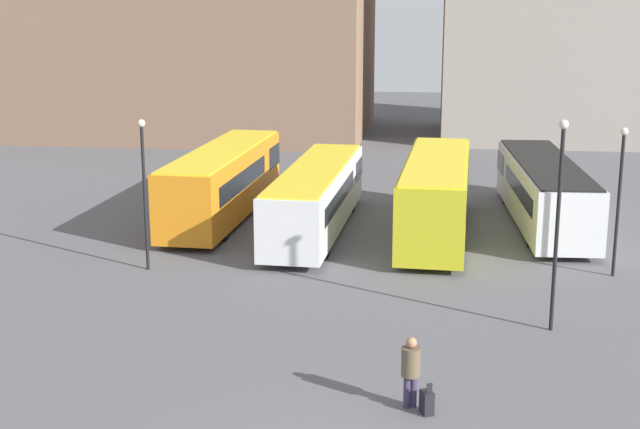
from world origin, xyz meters
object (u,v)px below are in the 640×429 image
Objects in this scene: traveler at (411,366)px; lamp_post_2 at (620,189)px; bus_2 at (436,193)px; lamp_post_0 at (144,182)px; lamp_post_1 at (558,211)px; suitcase at (427,402)px; bus_0 at (224,180)px; bus_1 at (316,196)px; bus_3 at (544,189)px.

lamp_post_2 is at bearing -54.99° from traveler.
lamp_post_2 reaches higher than bus_2.
lamp_post_0 is at bearing -175.41° from lamp_post_2.
lamp_post_1 is (3.49, -10.85, 1.93)m from bus_2.
lamp_post_1 is at bearing -54.98° from suitcase.
bus_0 is at bearing 1.85° from traveler.
lamp_post_1 is 6.51m from lamp_post_2.
traveler is (4.50, -16.62, -0.47)m from bus_1.
bus_1 is at bearing -110.61° from bus_0.
bus_2 is 0.94× the size of bus_3.
lamp_post_1 is at bearing 171.76° from bus_3.
lamp_post_2 is at bearing -125.85° from bus_2.
traveler is at bearing -45.86° from lamp_post_0.
lamp_post_1 is (14.00, -4.45, 0.42)m from lamp_post_0.
bus_2 is 17.01m from suitcase.
bus_1 is 5.08m from bus_2.
bus_1 is 6.90× the size of traveler.
bus_1 is at bearing 49.58° from lamp_post_0.
lamp_post_0 is (-10.51, -6.40, 1.50)m from bus_2.
bus_3 is at bearing -59.46° from bus_2.
traveler is at bearing -125.11° from lamp_post_1.
traveler is at bearing -162.57° from bus_1.
lamp_post_1 is (-1.22, -13.37, 2.16)m from bus_3.
bus_0 is 8.50m from lamp_post_0.
bus_2 is 2.13× the size of lamp_post_0.
traveler is 14.43m from lamp_post_0.
bus_0 reaches higher than traveler.
suitcase is (0.41, -0.31, -0.78)m from traveler.
traveler is 0.28× the size of lamp_post_1.
lamp_post_0 reaches higher than suitcase.
bus_2 reaches higher than bus_3.
bus_2 reaches higher than traveler.
lamp_post_0 reaches higher than bus_3.
lamp_post_0 is at bearing 117.32° from bus_3.
lamp_post_2 is at bearing -111.02° from bus_0.
bus_0 is 2.21× the size of lamp_post_0.
lamp_post_2 reaches higher than bus_1.
bus_2 reaches higher than bus_1.
bus_3 is 2.33× the size of lamp_post_2.
bus_2 is 14.01× the size of suitcase.
lamp_post_0 is at bearing 141.86° from bus_1.
suitcase is (4.91, -16.93, -1.25)m from bus_1.
bus_2 is at bearing 141.69° from lamp_post_2.
suitcase is at bearing 162.91° from bus_3.
bus_3 is 17.72m from lamp_post_0.
lamp_post_1 is at bearing -159.70° from bus_2.
bus_2 is at bearing -98.74° from bus_0.
bus_0 is 9.76m from bus_2.
bus_3 is at bearing -38.10° from suitcase.
lamp_post_1 is at bearing -17.65° from lamp_post_0.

